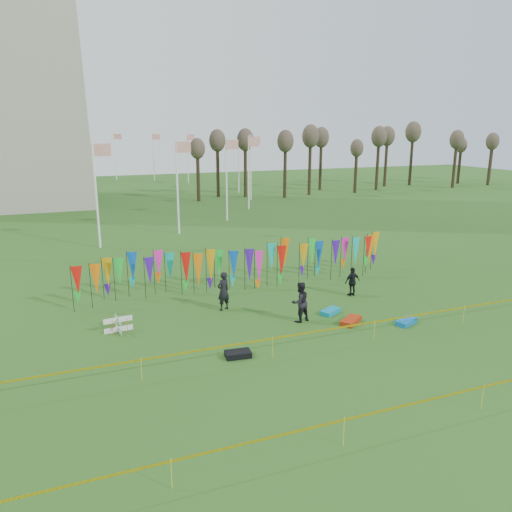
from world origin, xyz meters
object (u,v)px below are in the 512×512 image
object	(u,v)px
box_kite	(118,324)
kite_bag_turquoise	(330,311)
kite_bag_red	(351,321)
person_right	(352,282)
kite_bag_teal	(406,322)
person_left	(223,291)
kite_bag_black	(238,354)
person_mid	(300,302)

from	to	relation	value
box_kite	kite_bag_turquoise	distance (m)	10.11
kite_bag_red	box_kite	bearing A→B (deg)	164.30
person_right	kite_bag_red	xyz separation A→B (m)	(-2.17, -3.41, -0.68)
person_right	kite_bag_teal	world-z (taller)	person_right
person_left	kite_bag_teal	xyz separation A→B (m)	(7.39, -4.89, -0.88)
kite_bag_turquoise	kite_bag_black	world-z (taller)	kite_bag_black
kite_bag_black	person_mid	bearing A→B (deg)	32.29
person_left	kite_bag_red	bearing A→B (deg)	119.90
kite_bag_turquoise	kite_bag_red	distance (m)	1.47
kite_bag_turquoise	kite_bag_red	xyz separation A→B (m)	(0.28, -1.45, 0.01)
person_mid	kite_bag_black	xyz separation A→B (m)	(-3.97, -2.51, -0.85)
person_mid	person_right	distance (m)	4.89
box_kite	kite_bag_black	bearing A→B (deg)	-45.93
person_right	kite_bag_black	xyz separation A→B (m)	(-8.28, -4.82, -0.68)
person_left	kite_bag_turquoise	size ratio (longest dim) A/B	1.81
kite_bag_red	kite_bag_black	world-z (taller)	kite_bag_black
kite_bag_red	kite_bag_teal	world-z (taller)	kite_bag_red
person_right	kite_bag_turquoise	xyz separation A→B (m)	(-2.45, -1.96, -0.69)
person_left	person_mid	bearing A→B (deg)	113.61
person_left	kite_bag_red	distance (m)	6.41
box_kite	kite_bag_teal	size ratio (longest dim) A/B	0.63
person_mid	kite_bag_red	size ratio (longest dim) A/B	1.51
kite_bag_teal	kite_bag_turquoise	bearing A→B (deg)	136.98
person_right	kite_bag_teal	bearing A→B (deg)	87.02
kite_bag_red	kite_bag_black	xyz separation A→B (m)	(-6.12, -1.42, 0.00)
person_right	kite_bag_teal	size ratio (longest dim) A/B	1.40
box_kite	person_left	xyz separation A→B (m)	(5.26, 0.98, 0.63)
person_left	person_mid	xyz separation A→B (m)	(2.89, -2.78, -0.03)
kite_bag_black	person_left	bearing A→B (deg)	78.38
kite_bag_turquoise	person_right	bearing A→B (deg)	38.65
person_right	kite_bag_red	bearing A→B (deg)	52.00
person_left	kite_bag_turquoise	world-z (taller)	person_left
person_mid	kite_bag_red	xyz separation A→B (m)	(2.14, -1.10, -0.85)
box_kite	kite_bag_red	xyz separation A→B (m)	(10.28, -2.89, -0.24)
person_mid	kite_bag_teal	distance (m)	5.05
person_right	kite_bag_black	world-z (taller)	person_right
person_right	kite_bag_black	size ratio (longest dim) A/B	1.55
person_left	kite_bag_turquoise	bearing A→B (deg)	130.45
person_mid	person_right	xyz separation A→B (m)	(4.31, 2.31, -0.17)
kite_bag_turquoise	kite_bag_red	size ratio (longest dim) A/B	0.86
person_mid	kite_bag_turquoise	distance (m)	2.08
person_left	person_mid	size ratio (longest dim) A/B	1.03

